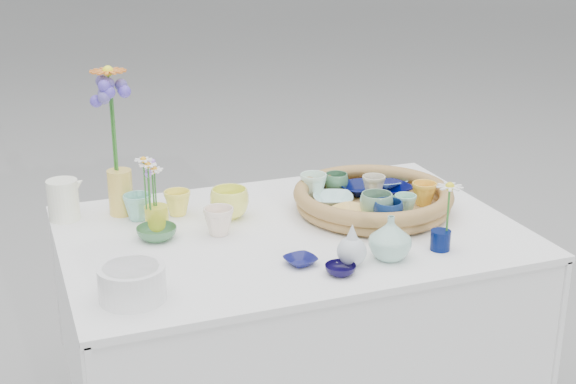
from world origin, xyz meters
name	(u,v)px	position (x,y,z in m)	size (l,w,h in m)	color
wicker_tray	(373,199)	(0.28, 0.05, 0.80)	(0.47, 0.47, 0.08)	brown
tray_ceramic_0	(360,189)	(0.29, 0.16, 0.80)	(0.12, 0.12, 0.03)	#01083F
tray_ceramic_1	(389,190)	(0.37, 0.11, 0.80)	(0.13, 0.13, 0.03)	#000339
tray_ceramic_2	(424,194)	(0.42, 0.00, 0.82)	(0.07, 0.07, 0.07)	yellow
tray_ceramic_3	(389,206)	(0.30, -0.01, 0.80)	(0.10, 0.10, 0.03)	#5B9B6F
tray_ceramic_4	(376,206)	(0.24, -0.05, 0.82)	(0.10, 0.10, 0.08)	gray
tray_ceramic_5	(333,200)	(0.17, 0.10, 0.80)	(0.12, 0.12, 0.03)	silver
tray_ceramic_6	(313,186)	(0.14, 0.17, 0.82)	(0.08, 0.08, 0.08)	silver
tray_ceramic_7	(374,186)	(0.32, 0.12, 0.82)	(0.07, 0.07, 0.07)	beige
tray_ceramic_8	(389,182)	(0.40, 0.19, 0.80)	(0.11, 0.11, 0.03)	#86CBEE
tray_ceramic_9	(388,212)	(0.26, -0.10, 0.82)	(0.08, 0.08, 0.07)	navy
tray_ceramic_10	(351,214)	(0.17, -0.03, 0.80)	(0.12, 0.12, 0.03)	#E5B95D
tray_ceramic_11	(405,205)	(0.33, -0.05, 0.81)	(0.06, 0.06, 0.06)	#92D4B6
tray_ceramic_12	(336,182)	(0.23, 0.20, 0.81)	(0.07, 0.07, 0.06)	#477B56
loose_ceramic_0	(177,203)	(-0.27, 0.22, 0.80)	(0.08, 0.08, 0.07)	#FDEB54
loose_ceramic_1	(229,203)	(-0.13, 0.15, 0.81)	(0.11, 0.11, 0.09)	#FAFE64
loose_ceramic_2	(157,233)	(-0.37, 0.06, 0.78)	(0.11, 0.11, 0.03)	#3D7046
loose_ceramic_3	(219,221)	(-0.20, 0.04, 0.80)	(0.08, 0.08, 0.08)	#FEE6D0
loose_ceramic_4	(300,261)	(-0.06, -0.23, 0.77)	(0.08, 0.08, 0.02)	#0F124E
loose_ceramic_5	(138,207)	(-0.39, 0.23, 0.80)	(0.08, 0.08, 0.08)	#82CEBB
loose_ceramic_6	(340,270)	(0.01, -0.32, 0.78)	(0.08, 0.08, 0.02)	black
fluted_bowl	(132,283)	(-0.49, -0.27, 0.81)	(0.16, 0.16, 0.08)	white
bud_vase_paleblue	(352,244)	(0.06, -0.28, 0.82)	(0.08, 0.08, 0.12)	silver
bud_vase_seafoam	(390,238)	(0.17, -0.27, 0.82)	(0.11, 0.11, 0.12)	#99C7B7
bud_vase_cobalt	(440,240)	(0.32, -0.27, 0.79)	(0.05, 0.05, 0.05)	#000C3F
single_daisy	(448,209)	(0.34, -0.27, 0.88)	(0.08, 0.08, 0.14)	white
tall_vase_yellow	(121,192)	(-0.42, 0.29, 0.83)	(0.07, 0.07, 0.13)	#E5BE4E
gerbera	(112,121)	(-0.43, 0.30, 1.04)	(0.12, 0.12, 0.31)	orange
hydrangea	(115,133)	(-0.43, 0.29, 1.01)	(0.09, 0.09, 0.31)	#574CA0
white_pitcher	(63,200)	(-0.59, 0.30, 0.82)	(0.12, 0.09, 0.12)	white
daisy_cup	(157,218)	(-0.35, 0.13, 0.80)	(0.07, 0.07, 0.07)	yellow
daisy_posy	(152,183)	(-0.36, 0.12, 0.91)	(0.08, 0.08, 0.15)	white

